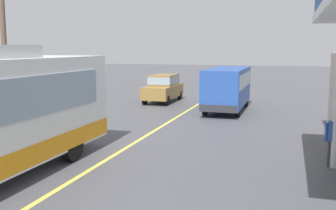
{
  "coord_description": "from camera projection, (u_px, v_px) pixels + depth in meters",
  "views": [
    {
      "loc": [
        5.58,
        -3.26,
        3.6
      ],
      "look_at": [
        1.5,
        10.0,
        1.6
      ],
      "focal_mm": 42.4,
      "sensor_mm": 36.0,
      "label": 1
    }
  ],
  "objects": [
    {
      "name": "ground",
      "position": [
        193.0,
        108.0,
        24.14
      ],
      "size": [
        120.0,
        120.0,
        0.0
      ],
      "primitive_type": "plane",
      "color": "#4C4C51"
    },
    {
      "name": "lane_divider_stripe",
      "position": [
        169.0,
        122.0,
        19.41
      ],
      "size": [
        0.16,
        50.0,
        0.01
      ],
      "primitive_type": "cube",
      "color": "#D8CC4C",
      "rests_on": "ground"
    },
    {
      "name": "minibus_opposing_lane",
      "position": [
        227.0,
        85.0,
        22.85
      ],
      "size": [
        2.04,
        6.13,
        2.44
      ],
      "color": "#264C9E",
      "rests_on": "ground"
    },
    {
      "name": "pedestrian_near_pump",
      "position": [
        334.0,
        137.0,
        11.97
      ],
      "size": [
        0.55,
        0.22,
        1.66
      ],
      "color": "#33333F",
      "rests_on": "ground"
    },
    {
      "name": "car_trailing_behind_bus",
      "position": [
        163.0,
        87.0,
        26.6
      ],
      "size": [
        1.7,
        4.2,
        1.82
      ],
      "color": "olive",
      "rests_on": "ground"
    },
    {
      "name": "utility_pole_roadside",
      "position": [
        3.0,
        31.0,
        17.78
      ],
      "size": [
        1.8,
        0.24,
        8.36
      ],
      "color": "brown",
      "rests_on": "ground"
    }
  ]
}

